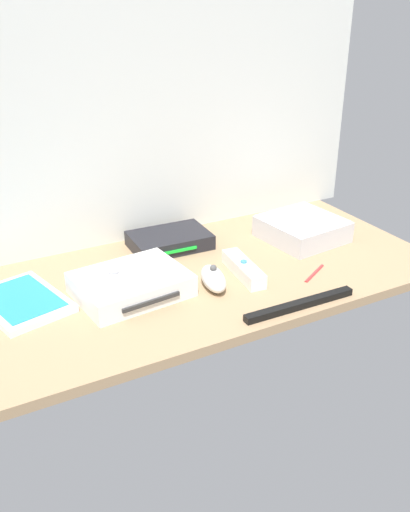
{
  "coord_description": "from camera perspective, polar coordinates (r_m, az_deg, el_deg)",
  "views": [
    {
      "loc": [
        -51.04,
        -94.52,
        55.8
      ],
      "look_at": [
        0.0,
        0.0,
        4.0
      ],
      "focal_mm": 39.95,
      "sensor_mm": 36.0,
      "label": 1
    }
  ],
  "objects": [
    {
      "name": "remote_wand",
      "position": [
        1.2,
        3.87,
        -1.29
      ],
      "size": [
        5.34,
        15.12,
        3.4
      ],
      "rotation": [
        0.0,
        0.0,
        -0.12
      ],
      "color": "white",
      "rests_on": "ground_plane"
    },
    {
      "name": "stylus_pen",
      "position": [
        1.23,
        10.9,
        -1.62
      ],
      "size": [
        8.19,
        5.02,
        0.7
      ],
      "primitive_type": "cylinder",
      "rotation": [
        0.0,
        1.57,
        0.51
      ],
      "color": "red",
      "rests_on": "ground_plane"
    },
    {
      "name": "ground_plane",
      "position": [
        1.22,
        0.0,
        -2.12
      ],
      "size": [
        100.0,
        48.0,
        2.0
      ],
      "primitive_type": "cube",
      "color": "#9E7F5B",
      "rests_on": "ground"
    },
    {
      "name": "network_router",
      "position": [
        1.32,
        -3.56,
        1.59
      ],
      "size": [
        18.51,
        12.96,
        3.4
      ],
      "rotation": [
        0.0,
        0.0,
        -0.04
      ],
      "color": "black",
      "rests_on": "ground_plane"
    },
    {
      "name": "remote_nunchuk",
      "position": [
        1.15,
        0.83,
        -2.26
      ],
      "size": [
        6.45,
        10.71,
        5.1
      ],
      "rotation": [
        0.0,
        0.0,
        -0.22
      ],
      "color": "white",
      "rests_on": "ground_plane"
    },
    {
      "name": "back_wall",
      "position": [
        1.32,
        -5.28,
        15.23
      ],
      "size": [
        110.0,
        1.2,
        64.0
      ],
      "primitive_type": "cube",
      "color": "silver",
      "rests_on": "ground"
    },
    {
      "name": "sensor_bar",
      "position": [
        1.1,
        9.48,
        -4.82
      ],
      "size": [
        24.03,
        2.24,
        1.4
      ],
      "primitive_type": "cube",
      "rotation": [
        0.0,
        0.0,
        -0.02
      ],
      "color": "black",
      "rests_on": "ground_plane"
    },
    {
      "name": "remote_classic_pad",
      "position": [
        1.1,
        -7.22,
        -1.63
      ],
      "size": [
        15.02,
        9.19,
        2.4
      ],
      "rotation": [
        0.0,
        0.0,
        0.08
      ],
      "color": "white",
      "rests_on": "game_console"
    },
    {
      "name": "game_console",
      "position": [
        1.13,
        -7.4,
        -2.84
      ],
      "size": [
        22.44,
        18.01,
        4.4
      ],
      "rotation": [
        0.0,
        0.0,
        0.1
      ],
      "color": "white",
      "rests_on": "ground_plane"
    },
    {
      "name": "game_case",
      "position": [
        1.15,
        -17.88,
        -4.35
      ],
      "size": [
        17.7,
        21.67,
        1.56
      ],
      "rotation": [
        0.0,
        0.0,
        0.24
      ],
      "color": "white",
      "rests_on": "ground_plane"
    },
    {
      "name": "mini_computer",
      "position": [
        1.38,
        9.71,
        2.73
      ],
      "size": [
        18.71,
        18.71,
        5.3
      ],
      "rotation": [
        0.0,
        0.0,
        0.11
      ],
      "color": "silver",
      "rests_on": "ground_plane"
    }
  ]
}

